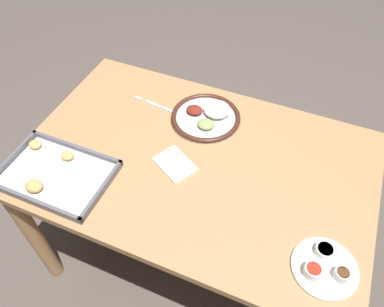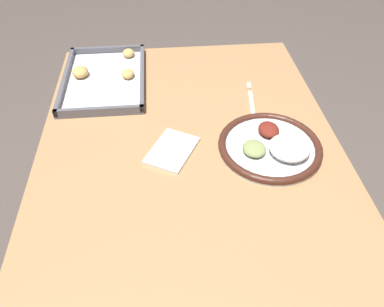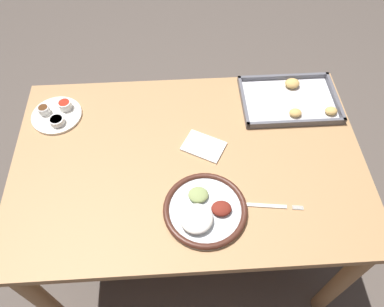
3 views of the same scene
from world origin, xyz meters
The scene contains 7 objects.
ground_plane centered at (0.00, 0.00, 0.00)m, with size 8.00×8.00×0.00m, color #564C44.
dining_table centered at (0.00, 0.00, 0.60)m, with size 1.22×0.79×0.70m.
dinner_plate centered at (0.04, -0.21, 0.71)m, with size 0.27×0.27×0.05m.
fork centered at (0.23, -0.20, 0.70)m, with size 0.22×0.04×0.00m.
saucer_plate centered at (-0.48, 0.22, 0.71)m, with size 0.19×0.19×0.04m.
baking_tray centered at (0.41, 0.24, 0.71)m, with size 0.37×0.25×0.04m.
napkin centered at (0.06, 0.05, 0.71)m, with size 0.17×0.15×0.01m.
Camera 3 is at (-0.03, -0.74, 1.77)m, focal length 35.00 mm.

